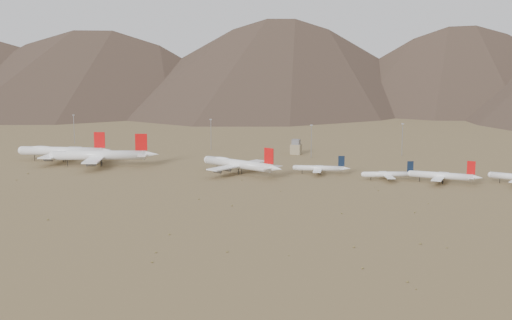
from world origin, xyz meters
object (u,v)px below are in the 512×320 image
(widebody_west, at_px, (63,151))
(control_tower, at_px, (296,148))
(narrowbody_a, at_px, (320,168))
(widebody_east, at_px, (239,164))
(widebody_centre, at_px, (100,155))
(narrowbody_b, at_px, (389,174))

(widebody_west, distance_m, control_tower, 180.72)
(narrowbody_a, xyz_separation_m, control_tower, (-39.24, 82.77, 1.12))
(control_tower, bearing_deg, widebody_east, -97.56)
(widebody_west, relative_size, widebody_centre, 1.00)
(widebody_west, height_order, narrowbody_b, widebody_west)
(narrowbody_b, bearing_deg, widebody_east, 164.95)
(widebody_centre, relative_size, widebody_east, 1.17)
(widebody_centre, height_order, widebody_east, widebody_centre)
(narrowbody_b, bearing_deg, narrowbody_a, 150.66)
(control_tower, bearing_deg, widebody_west, -150.14)
(narrowbody_b, distance_m, control_tower, 125.00)
(widebody_west, distance_m, narrowbody_a, 196.12)
(widebody_west, distance_m, widebody_east, 143.83)
(narrowbody_a, bearing_deg, control_tower, 105.55)
(narrowbody_a, relative_size, control_tower, 3.24)
(widebody_west, xyz_separation_m, narrowbody_a, (195.95, 7.20, -3.63))
(widebody_east, height_order, narrowbody_a, widebody_east)
(widebody_centre, height_order, narrowbody_b, widebody_centre)
(narrowbody_a, distance_m, control_tower, 91.60)
(narrowbody_b, bearing_deg, control_tower, 113.47)
(widebody_centre, bearing_deg, widebody_west, 145.14)
(widebody_west, xyz_separation_m, control_tower, (156.71, 89.97, -2.51))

